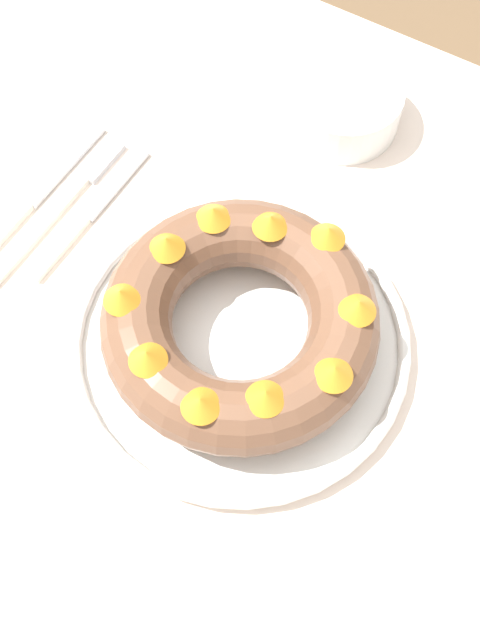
{
  "coord_description": "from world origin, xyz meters",
  "views": [
    {
      "loc": [
        0.17,
        -0.23,
        1.39
      ],
      "look_at": [
        0.01,
        0.03,
        0.79
      ],
      "focal_mm": 42.0,
      "sensor_mm": 36.0,
      "label": 1
    }
  ],
  "objects_px": {
    "bundt_cake": "(240,319)",
    "fork": "(67,198)",
    "serving_dish": "(240,340)",
    "side_bowl": "(343,106)",
    "serving_knife": "(25,207)",
    "cake_knife": "(82,220)"
  },
  "relations": [
    {
      "from": "serving_knife",
      "to": "side_bowl",
      "type": "height_order",
      "value": "side_bowl"
    },
    {
      "from": "serving_knife",
      "to": "side_bowl",
      "type": "distance_m",
      "value": 0.36
    },
    {
      "from": "fork",
      "to": "cake_knife",
      "type": "distance_m",
      "value": 0.03
    },
    {
      "from": "bundt_cake",
      "to": "serving_knife",
      "type": "xyz_separation_m",
      "value": [
        -0.28,
        0.02,
        -0.05
      ]
    },
    {
      "from": "cake_knife",
      "to": "side_bowl",
      "type": "height_order",
      "value": "side_bowl"
    },
    {
      "from": "bundt_cake",
      "to": "side_bowl",
      "type": "bearing_deg",
      "value": 99.28
    },
    {
      "from": "bundt_cake",
      "to": "fork",
      "type": "xyz_separation_m",
      "value": [
        -0.25,
        0.05,
        -0.05
      ]
    },
    {
      "from": "serving_dish",
      "to": "serving_knife",
      "type": "height_order",
      "value": "serving_dish"
    },
    {
      "from": "side_bowl",
      "to": "bundt_cake",
      "type": "bearing_deg",
      "value": -80.72
    },
    {
      "from": "cake_knife",
      "to": "serving_knife",
      "type": "bearing_deg",
      "value": -159.94
    },
    {
      "from": "bundt_cake",
      "to": "fork",
      "type": "height_order",
      "value": "bundt_cake"
    },
    {
      "from": "fork",
      "to": "side_bowl",
      "type": "bearing_deg",
      "value": 47.45
    },
    {
      "from": "serving_dish",
      "to": "cake_knife",
      "type": "xyz_separation_m",
      "value": [
        -0.22,
        0.04,
        -0.01
      ]
    },
    {
      "from": "serving_dish",
      "to": "serving_knife",
      "type": "xyz_separation_m",
      "value": [
        -0.28,
        0.02,
        -0.01
      ]
    },
    {
      "from": "fork",
      "to": "side_bowl",
      "type": "relative_size",
      "value": 1.67
    },
    {
      "from": "serving_dish",
      "to": "side_bowl",
      "type": "height_order",
      "value": "side_bowl"
    },
    {
      "from": "cake_knife",
      "to": "side_bowl",
      "type": "distance_m",
      "value": 0.31
    },
    {
      "from": "serving_knife",
      "to": "cake_knife",
      "type": "bearing_deg",
      "value": 16.58
    },
    {
      "from": "fork",
      "to": "side_bowl",
      "type": "xyz_separation_m",
      "value": [
        0.2,
        0.25,
        0.02
      ]
    },
    {
      "from": "serving_knife",
      "to": "side_bowl",
      "type": "xyz_separation_m",
      "value": [
        0.23,
        0.28,
        0.02
      ]
    },
    {
      "from": "serving_dish",
      "to": "cake_knife",
      "type": "distance_m",
      "value": 0.22
    },
    {
      "from": "bundt_cake",
      "to": "cake_knife",
      "type": "height_order",
      "value": "bundt_cake"
    }
  ]
}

